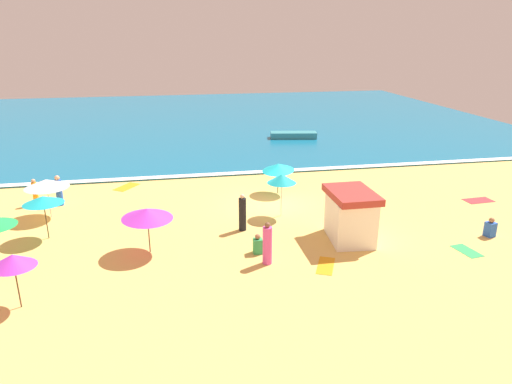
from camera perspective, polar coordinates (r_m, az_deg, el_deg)
ground_plane at (r=26.37m, az=1.97°, el=-1.58°), size 60.00×60.00×0.00m
ocean_water at (r=53.18m, az=-4.69°, el=8.91°), size 60.00×44.00×0.10m
wave_breaker_foam at (r=32.20m, az=-0.47°, el=2.45°), size 57.00×0.70×0.01m
lifeguard_cabana at (r=22.03m, az=11.49°, el=-2.80°), size 2.05×2.80×2.40m
beach_umbrella_0 at (r=23.60m, az=-24.64°, el=-0.89°), size 1.95×1.96×2.13m
beach_umbrella_1 at (r=24.17m, az=3.17°, el=1.65°), size 1.56×1.56×2.31m
beach_umbrella_2 at (r=20.67m, az=-13.19°, el=-2.57°), size 3.15×3.15×2.11m
beach_umbrella_3 at (r=26.37m, az=-24.30°, el=0.96°), size 2.72×2.72×2.08m
beach_umbrella_5 at (r=27.81m, az=2.72°, el=3.06°), size 2.74×2.74×1.96m
beach_umbrella_6 at (r=18.15m, az=-27.64°, el=-7.45°), size 2.18×2.18×2.09m
beachgoer_0 at (r=28.28m, az=-22.99°, el=0.09°), size 0.50×0.50×1.75m
beachgoer_1 at (r=28.90m, az=-25.43°, el=-0.08°), size 0.40×0.40×1.54m
beachgoer_2 at (r=24.87m, az=26.77°, el=-3.98°), size 0.50×0.50×0.96m
beachgoer_3 at (r=20.59m, az=0.21°, el=-6.49°), size 0.40×0.40×0.91m
beachgoer_4 at (r=22.74m, az=-1.67°, el=-2.65°), size 0.50×0.50×1.87m
beachgoer_5 at (r=19.51m, az=1.40°, el=-6.46°), size 0.52×0.52×1.87m
beach_towel_0 at (r=29.96m, az=25.59°, el=-0.94°), size 1.72×1.02×0.01m
beach_towel_1 at (r=22.95m, az=24.41°, el=-6.59°), size 0.93×1.48×0.01m
beach_towel_2 at (r=30.51m, az=-15.56°, el=0.60°), size 1.69×1.91×0.01m
beach_towel_3 at (r=19.90m, az=8.53°, el=-8.92°), size 1.26×1.73×0.01m
small_boat_0 at (r=42.99m, az=4.61°, el=6.97°), size 4.32×1.93×0.55m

